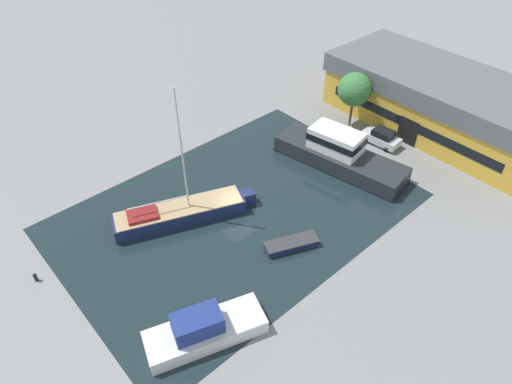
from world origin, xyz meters
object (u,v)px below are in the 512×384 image
(cabin_boat, at_px, (204,330))
(parked_car, at_px, (381,137))
(quay_tree_near_building, at_px, (355,90))
(sailboat_moored, at_px, (182,212))
(motor_cruiser, at_px, (339,153))
(warehouse_building, at_px, (439,101))
(small_dinghy, at_px, (291,244))

(cabin_boat, bearing_deg, parked_car, 120.84)
(quay_tree_near_building, distance_m, cabin_boat, 31.77)
(sailboat_moored, bearing_deg, motor_cruiser, 98.11)
(warehouse_building, distance_m, small_dinghy, 26.26)
(quay_tree_near_building, height_order, sailboat_moored, sailboat_moored)
(parked_car, height_order, small_dinghy, parked_car)
(sailboat_moored, xyz_separation_m, cabin_boat, (11.04, -5.83, 0.18))
(parked_car, height_order, cabin_boat, cabin_boat)
(motor_cruiser, height_order, cabin_boat, motor_cruiser)
(warehouse_building, distance_m, motor_cruiser, 14.48)
(cabin_boat, bearing_deg, warehouse_building, 115.61)
(motor_cruiser, bearing_deg, parked_car, -15.87)
(parked_car, bearing_deg, motor_cruiser, 169.84)
(warehouse_building, height_order, quay_tree_near_building, quay_tree_near_building)
(parked_car, relative_size, sailboat_moored, 0.33)
(quay_tree_near_building, xyz_separation_m, motor_cruiser, (4.13, -7.03, -3.14))
(small_dinghy, height_order, cabin_boat, cabin_boat)
(cabin_boat, bearing_deg, motor_cruiser, 125.85)
(parked_car, xyz_separation_m, small_dinghy, (4.29, -18.29, -0.52))
(warehouse_building, bearing_deg, motor_cruiser, -99.14)
(motor_cruiser, relative_size, small_dinghy, 3.01)
(parked_car, xyz_separation_m, cabin_boat, (6.30, -28.98, 0.09))
(quay_tree_near_building, xyz_separation_m, sailboat_moored, (0.09, -23.72, -3.76))
(motor_cruiser, distance_m, cabin_boat, 23.58)
(warehouse_building, relative_size, quay_tree_near_building, 3.96)
(quay_tree_near_building, relative_size, parked_car, 1.50)
(warehouse_building, xyz_separation_m, sailboat_moored, (-6.52, -30.84, -2.45))
(motor_cruiser, xyz_separation_m, small_dinghy, (4.99, -11.83, -1.06))
(quay_tree_near_building, height_order, parked_car, quay_tree_near_building)
(parked_car, bearing_deg, cabin_boat, -171.70)
(warehouse_building, relative_size, motor_cruiser, 1.77)
(sailboat_moored, height_order, cabin_boat, sailboat_moored)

